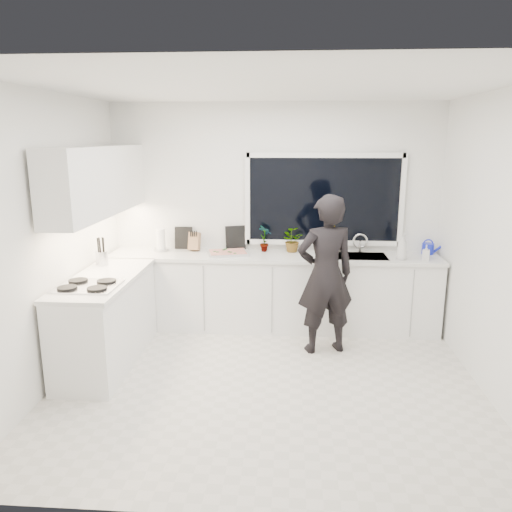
{
  "coord_description": "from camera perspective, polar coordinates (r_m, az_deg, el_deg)",
  "views": [
    {
      "loc": [
        0.21,
        -4.36,
        2.29
      ],
      "look_at": [
        -0.13,
        0.4,
        1.15
      ],
      "focal_mm": 35.0,
      "sensor_mm": 36.0,
      "label": 1
    }
  ],
  "objects": [
    {
      "name": "floor",
      "position": [
        4.93,
        1.24,
        -14.36
      ],
      "size": [
        4.0,
        3.5,
        0.02
      ],
      "primitive_type": "cube",
      "color": "beige",
      "rests_on": "ground"
    },
    {
      "name": "wall_back",
      "position": [
        6.19,
        2.12,
        4.7
      ],
      "size": [
        4.0,
        0.02,
        2.7
      ],
      "primitive_type": "cube",
      "color": "white",
      "rests_on": "ground"
    },
    {
      "name": "wall_left",
      "position": [
        4.98,
        -22.47,
        1.53
      ],
      "size": [
        0.02,
        3.5,
        2.7
      ],
      "primitive_type": "cube",
      "color": "white",
      "rests_on": "ground"
    },
    {
      "name": "wall_right",
      "position": [
        4.81,
        26.01,
        0.79
      ],
      "size": [
        0.02,
        3.5,
        2.7
      ],
      "primitive_type": "cube",
      "color": "white",
      "rests_on": "ground"
    },
    {
      "name": "ceiling",
      "position": [
        4.38,
        1.43,
        18.94
      ],
      "size": [
        4.0,
        3.5,
        0.02
      ],
      "primitive_type": "cube",
      "color": "white",
      "rests_on": "wall_back"
    },
    {
      "name": "window",
      "position": [
        6.14,
        7.76,
        6.4
      ],
      "size": [
        1.8,
        0.02,
        1.0
      ],
      "primitive_type": "cube",
      "color": "black",
      "rests_on": "wall_back"
    },
    {
      "name": "base_cabinets_back",
      "position": [
        6.1,
        1.94,
        -4.23
      ],
      "size": [
        3.92,
        0.58,
        0.88
      ],
      "primitive_type": "cube",
      "color": "white",
      "rests_on": "floor"
    },
    {
      "name": "base_cabinets_left",
      "position": [
        5.39,
        -16.7,
        -7.21
      ],
      "size": [
        0.58,
        1.6,
        0.88
      ],
      "primitive_type": "cube",
      "color": "white",
      "rests_on": "floor"
    },
    {
      "name": "countertop_back",
      "position": [
        5.96,
        1.97,
        -0.04
      ],
      "size": [
        3.94,
        0.62,
        0.04
      ],
      "primitive_type": "cube",
      "color": "silver",
      "rests_on": "base_cabinets_back"
    },
    {
      "name": "countertop_left",
      "position": [
        5.25,
        -17.04,
        -2.5
      ],
      "size": [
        0.62,
        1.6,
        0.04
      ],
      "primitive_type": "cube",
      "color": "silver",
      "rests_on": "base_cabinets_left"
    },
    {
      "name": "upper_cabinets",
      "position": [
        5.45,
        -17.61,
        8.2
      ],
      "size": [
        0.34,
        2.1,
        0.7
      ],
      "primitive_type": "cube",
      "color": "white",
      "rests_on": "wall_left"
    },
    {
      "name": "sink",
      "position": [
        6.04,
        11.98,
        -0.46
      ],
      "size": [
        0.58,
        0.42,
        0.14
      ],
      "primitive_type": "cube",
      "color": "silver",
      "rests_on": "countertop_back"
    },
    {
      "name": "faucet",
      "position": [
        6.19,
        11.81,
        1.42
      ],
      "size": [
        0.03,
        0.03,
        0.22
      ],
      "primitive_type": "cylinder",
      "color": "silver",
      "rests_on": "countertop_back"
    },
    {
      "name": "stovetop",
      "position": [
        4.94,
        -18.71,
        -3.2
      ],
      "size": [
        0.56,
        0.48,
        0.03
      ],
      "primitive_type": "cube",
      "color": "black",
      "rests_on": "countertop_left"
    },
    {
      "name": "person",
      "position": [
        5.36,
        7.94,
        -2.15
      ],
      "size": [
        0.72,
        0.57,
        1.72
      ],
      "primitive_type": "imported",
      "rotation": [
        0.0,
        0.0,
        3.43
      ],
      "color": "black",
      "rests_on": "floor"
    },
    {
      "name": "pizza_tray",
      "position": [
        5.98,
        -3.26,
        0.33
      ],
      "size": [
        0.53,
        0.45,
        0.03
      ],
      "primitive_type": "cube",
      "rotation": [
        0.0,
        0.0,
        0.26
      ],
      "color": "#BBBBBF",
      "rests_on": "countertop_back"
    },
    {
      "name": "pizza",
      "position": [
        5.98,
        -3.26,
        0.49
      ],
      "size": [
        0.49,
        0.4,
        0.01
      ],
      "primitive_type": "cube",
      "rotation": [
        0.0,
        0.0,
        0.26
      ],
      "color": "red",
      "rests_on": "pizza_tray"
    },
    {
      "name": "watering_can",
      "position": [
        6.32,
        19.04,
        0.79
      ],
      "size": [
        0.18,
        0.18,
        0.13
      ],
      "primitive_type": "cylinder",
      "rotation": [
        0.0,
        0.0,
        -0.37
      ],
      "color": "#1521C7",
      "rests_on": "countertop_back"
    },
    {
      "name": "paper_towel_roll",
      "position": [
        6.24,
        -10.83,
        1.75
      ],
      "size": [
        0.12,
        0.12,
        0.26
      ],
      "primitive_type": "cylinder",
      "rotation": [
        0.0,
        0.0,
        0.1
      ],
      "color": "white",
      "rests_on": "countertop_back"
    },
    {
      "name": "knife_block",
      "position": [
        6.19,
        -7.05,
        1.6
      ],
      "size": [
        0.14,
        0.12,
        0.22
      ],
      "primitive_type": "cube",
      "rotation": [
        0.0,
        0.0,
        -0.14
      ],
      "color": "#9E7249",
      "rests_on": "countertop_back"
    },
    {
      "name": "utensil_crock",
      "position": [
        5.7,
        -17.2,
        -0.25
      ],
      "size": [
        0.13,
        0.13,
        0.16
      ],
      "primitive_type": "cylinder",
      "rotation": [
        0.0,
        0.0,
        0.02
      ],
      "color": "silver",
      "rests_on": "countertop_left"
    },
    {
      "name": "picture_frame_large",
      "position": [
        6.31,
        -8.28,
        2.07
      ],
      "size": [
        0.22,
        0.02,
        0.28
      ],
      "primitive_type": "cube",
      "rotation": [
        0.0,
        0.0,
        0.02
      ],
      "color": "black",
      "rests_on": "countertop_back"
    },
    {
      "name": "picture_frame_small",
      "position": [
        6.21,
        -2.36,
        2.1
      ],
      "size": [
        0.24,
        0.1,
        0.3
      ],
      "primitive_type": "cube",
      "rotation": [
        0.0,
        0.0,
        0.33
      ],
      "color": "black",
      "rests_on": "countertop_back"
    },
    {
      "name": "herb_plants",
      "position": [
        6.09,
        4.58,
        1.89
      ],
      "size": [
        0.99,
        0.34,
        0.33
      ],
      "color": "#26662D",
      "rests_on": "countertop_back"
    },
    {
      "name": "soap_bottles",
      "position": [
        5.94,
        16.9,
        0.87
      ],
      "size": [
        0.4,
        0.15,
        0.3
      ],
      "color": "#D8BF66",
      "rests_on": "countertop_back"
    }
  ]
}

